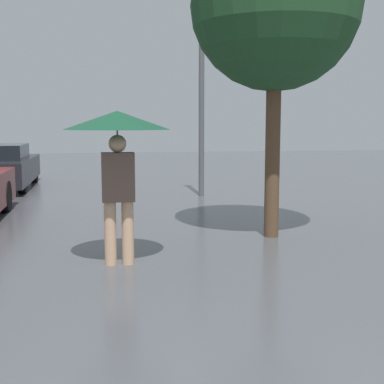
{
  "coord_description": "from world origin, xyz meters",
  "views": [
    {
      "loc": [
        -0.55,
        -1.56,
        1.73
      ],
      "look_at": [
        0.6,
        4.89,
        0.88
      ],
      "focal_mm": 50.0,
      "sensor_mm": 36.0,
      "label": 1
    }
  ],
  "objects": [
    {
      "name": "pedestrian",
      "position": [
        -0.3,
        4.89,
        1.57
      ],
      "size": [
        1.28,
        1.28,
        1.87
      ],
      "color": "tan",
      "rests_on": "ground_plane"
    },
    {
      "name": "street_lamp",
      "position": [
        1.88,
        10.82,
        2.33
      ],
      "size": [
        0.26,
        0.26,
        3.98
      ],
      "color": "#515456",
      "rests_on": "ground_plane"
    },
    {
      "name": "tree",
      "position": [
        2.05,
        6.13,
        3.41
      ],
      "size": [
        2.49,
        2.49,
        4.67
      ],
      "color": "brown",
      "rests_on": "ground_plane"
    }
  ]
}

